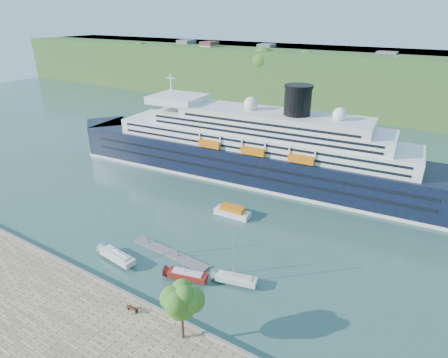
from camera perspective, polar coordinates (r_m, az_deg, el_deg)
ground at (r=62.13m, az=-16.02°, el=-16.31°), size 400.00×400.00×0.00m
far_hillside at (r=180.81m, az=20.06°, el=14.01°), size 400.00×50.00×24.00m
quay_coping at (r=61.31m, az=-16.28°, el=-15.58°), size 220.00×0.50×0.30m
cruise_ship at (r=94.25m, az=4.00°, el=7.36°), size 110.28×25.55×24.55m
park_bench at (r=56.72m, az=-13.76°, el=-18.53°), size 1.73×0.73×1.10m
promenade_tree at (r=49.34m, az=-6.49°, el=-19.17°), size 5.59×5.59×9.27m
floating_pontoon at (r=68.39m, az=-8.19°, el=-11.11°), size 16.38×2.81×0.36m
sailboat_white_near at (r=65.66m, az=-16.31°, el=-8.38°), size 8.14×2.99×10.29m
sailboat_red at (r=59.71m, az=-5.71°, el=-11.63°), size 7.37×3.72×9.17m
sailboat_white_far at (r=58.61m, az=1.92°, el=-12.20°), size 7.47×3.68×9.29m
tender_launch at (r=78.95m, az=1.29°, el=-4.89°), size 7.90×3.08×2.15m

